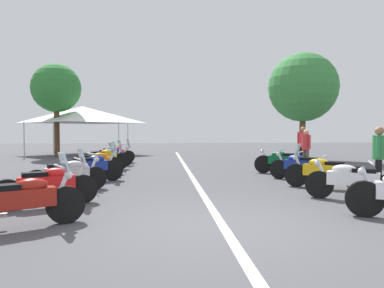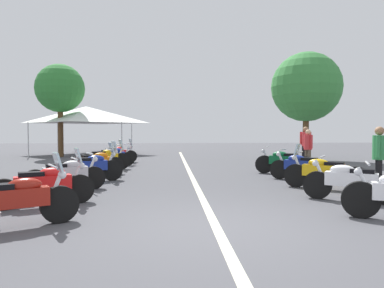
{
  "view_description": "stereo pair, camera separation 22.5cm",
  "coord_description": "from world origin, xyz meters",
  "views": [
    {
      "loc": [
        -5.58,
        0.98,
        1.56
      ],
      "look_at": [
        6.19,
        0.0,
        1.13
      ],
      "focal_mm": 32.71,
      "sensor_mm": 36.0,
      "label": 1
    },
    {
      "loc": [
        -5.58,
        0.75,
        1.56
      ],
      "look_at": [
        6.19,
        0.0,
        1.13
      ],
      "focal_mm": 32.71,
      "sensor_mm": 36.0,
      "label": 2
    }
  ],
  "objects": [
    {
      "name": "ground_plane",
      "position": [
        0.0,
        0.0,
        0.0
      ],
      "size": [
        80.0,
        80.0,
        0.0
      ],
      "primitive_type": "plane",
      "color": "#4C4C51"
    },
    {
      "name": "lane_centre_stripe",
      "position": [
        6.86,
        0.0,
        0.0
      ],
      "size": [
        26.62,
        0.16,
        0.01
      ],
      "primitive_type": "cube",
      "color": "beige",
      "rests_on": "ground_plane"
    },
    {
      "name": "motorcycle_left_row_0",
      "position": [
        0.12,
        3.22,
        0.47
      ],
      "size": [
        1.14,
        1.87,
        1.21
      ],
      "rotation": [
        0.0,
        0.0,
        -1.06
      ],
      "color": "black",
      "rests_on": "ground_plane"
    },
    {
      "name": "motorcycle_left_row_1",
      "position": [
        1.81,
        3.35,
        0.46
      ],
      "size": [
        1.05,
        1.94,
        1.2
      ],
      "rotation": [
        0.0,
        0.0,
        -1.14
      ],
      "color": "black",
      "rests_on": "ground_plane"
    },
    {
      "name": "motorcycle_left_row_2",
      "position": [
        3.6,
        3.43,
        0.45
      ],
      "size": [
        1.1,
        1.89,
        0.99
      ],
      "rotation": [
        0.0,
        0.0,
        -1.1
      ],
      "color": "black",
      "rests_on": "ground_plane"
    },
    {
      "name": "motorcycle_left_row_3",
      "position": [
        5.3,
        3.18,
        0.47
      ],
      "size": [
        0.96,
        1.92,
        1.22
      ],
      "rotation": [
        0.0,
        0.0,
        -1.19
      ],
      "color": "black",
      "rests_on": "ground_plane"
    },
    {
      "name": "motorcycle_left_row_4",
      "position": [
        6.81,
        3.31,
        0.47
      ],
      "size": [
        1.11,
        1.82,
        1.21
      ],
      "rotation": [
        0.0,
        0.0,
        -1.06
      ],
      "color": "black",
      "rests_on": "ground_plane"
    },
    {
      "name": "motorcycle_left_row_5",
      "position": [
        8.55,
        3.34,
        0.48
      ],
      "size": [
        0.97,
        1.96,
        1.22
      ],
      "rotation": [
        0.0,
        0.0,
        -1.19
      ],
      "color": "black",
      "rests_on": "ground_plane"
    },
    {
      "name": "motorcycle_left_row_6",
      "position": [
        10.1,
        3.29,
        0.45
      ],
      "size": [
        0.96,
        1.94,
        0.99
      ],
      "rotation": [
        0.0,
        0.0,
        -1.19
      ],
      "color": "black",
      "rests_on": "ground_plane"
    },
    {
      "name": "motorcycle_left_row_7",
      "position": [
        11.76,
        3.38,
        0.46
      ],
      "size": [
        0.9,
        2.07,
        1.19
      ],
      "rotation": [
        0.0,
        0.0,
        -1.26
      ],
      "color": "black",
      "rests_on": "ground_plane"
    },
    {
      "name": "motorcycle_right_row_1",
      "position": [
        1.87,
        -3.24,
        0.46
      ],
      "size": [
        1.22,
        1.81,
        1.0
      ],
      "rotation": [
        0.0,
        0.0,
        1.0
      ],
      "color": "black",
      "rests_on": "ground_plane"
    },
    {
      "name": "motorcycle_right_row_2",
      "position": [
        3.52,
        -3.39,
        0.47
      ],
      "size": [
        1.29,
        1.92,
        1.21
      ],
      "rotation": [
        0.0,
        0.0,
        1.01
      ],
      "color": "black",
      "rests_on": "ground_plane"
    },
    {
      "name": "motorcycle_right_row_3",
      "position": [
        5.16,
        -3.4,
        0.45
      ],
      "size": [
        1.3,
        1.76,
        0.99
      ],
      "rotation": [
        0.0,
        0.0,
        0.96
      ],
      "color": "black",
      "rests_on": "ground_plane"
    },
    {
      "name": "motorcycle_right_row_4",
      "position": [
        6.84,
        -3.4,
        0.47
      ],
      "size": [
        1.03,
        2.01,
        1.01
      ],
      "rotation": [
        0.0,
        0.0,
        1.17
      ],
      "color": "black",
      "rests_on": "ground_plane"
    },
    {
      "name": "traffic_cone_0",
      "position": [
        8.87,
        -4.57,
        0.29
      ],
      "size": [
        0.36,
        0.36,
        0.61
      ],
      "color": "orange",
      "rests_on": "ground_plane"
    },
    {
      "name": "traffic_cone_1",
      "position": [
        4.32,
        -4.38,
        0.29
      ],
      "size": [
        0.36,
        0.36,
        0.61
      ],
      "color": "orange",
      "rests_on": "ground_plane"
    },
    {
      "name": "bystander_0",
      "position": [
        3.03,
        -4.61,
        0.98
      ],
      "size": [
        0.43,
        0.37,
        1.68
      ],
      "rotation": [
        0.0,
        0.0,
        0.88
      ],
      "color": "black",
      "rests_on": "ground_plane"
    },
    {
      "name": "bystander_1",
      "position": [
        8.34,
        -4.89,
        0.95
      ],
      "size": [
        0.51,
        0.32,
        1.63
      ],
      "rotation": [
        0.0,
        0.0,
        4.99
      ],
      "color": "brown",
      "rests_on": "ground_plane"
    },
    {
      "name": "bystander_2",
      "position": [
        10.03,
        -5.45,
        1.04
      ],
      "size": [
        0.38,
        0.42,
        1.77
      ],
      "rotation": [
        0.0,
        0.0,
        2.42
      ],
      "color": "black",
      "rests_on": "ground_plane"
    },
    {
      "name": "roadside_tree_0",
      "position": [
        16.05,
        7.35,
        4.11
      ],
      "size": [
        2.9,
        2.9,
        5.6
      ],
      "color": "brown",
      "rests_on": "ground_plane"
    },
    {
      "name": "roadside_tree_1",
      "position": [
        12.89,
        -6.6,
        3.93
      ],
      "size": [
        3.72,
        3.72,
        5.8
      ],
      "color": "brown",
      "rests_on": "ground_plane"
    },
    {
      "name": "event_tent",
      "position": [
        18.1,
        6.31,
        2.65
      ],
      "size": [
        6.02,
        6.02,
        3.2
      ],
      "color": "white",
      "rests_on": "ground_plane"
    }
  ]
}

